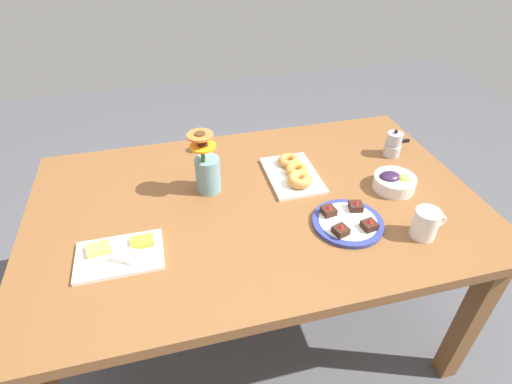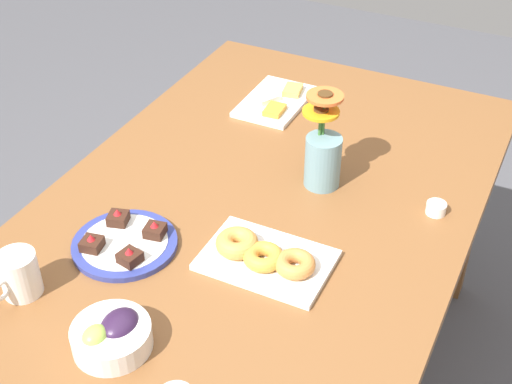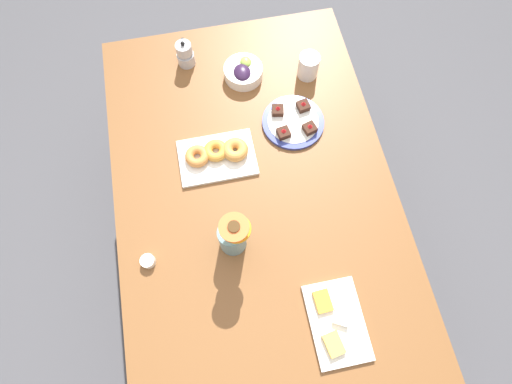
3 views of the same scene
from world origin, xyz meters
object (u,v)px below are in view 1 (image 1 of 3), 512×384
jam_cup_honey (197,148)px  moka_pot (393,145)px  cheese_platter (120,254)px  flower_vase (207,171)px  grape_bowl (394,182)px  dessert_plate (348,222)px  coffee_mug (426,223)px  croissant_platter (294,173)px  dining_table (256,219)px

jam_cup_honey → moka_pot: moka_pot is taller
cheese_platter → moka_pot: (1.10, 0.33, 0.04)m
flower_vase → grape_bowl: bearing=-13.4°
dessert_plate → jam_cup_honey: bearing=125.6°
coffee_mug → dessert_plate: size_ratio=0.49×
jam_cup_honey → coffee_mug: bearing=-47.7°
grape_bowl → dessert_plate: 0.29m
coffee_mug → cheese_platter: size_ratio=0.45×
jam_cup_honey → dessert_plate: size_ratio=0.20×
moka_pot → dessert_plate: bearing=-135.3°
grape_bowl → jam_cup_honey: bearing=146.4°
croissant_platter → grape_bowl: bearing=-25.2°
dessert_plate → moka_pot: moka_pot is taller
flower_vase → coffee_mug: bearing=-33.2°
dining_table → cheese_platter: (-0.47, -0.16, 0.10)m
moka_pot → croissant_platter: bearing=-173.0°
grape_bowl → moka_pot: bearing=62.1°
dining_table → flower_vase: (-0.15, 0.11, 0.17)m
cheese_platter → moka_pot: size_ratio=2.18×
dessert_plate → moka_pot: 0.51m
moka_pot → grape_bowl: bearing=-117.9°
dining_table → grape_bowl: size_ratio=10.38×
flower_vase → jam_cup_honey: bearing=91.4°
coffee_mug → croissant_platter: coffee_mug is taller
jam_cup_honey → dessert_plate: bearing=-54.4°
croissant_platter → flower_vase: flower_vase is taller
cheese_platter → dining_table: bearing=19.2°
coffee_mug → croissant_platter: bearing=126.0°
croissant_platter → cheese_platter: bearing=-157.4°
coffee_mug → grape_bowl: coffee_mug is taller
cheese_platter → moka_pot: 1.15m
cheese_platter → jam_cup_honey: (0.31, 0.56, 0.00)m
grape_bowl → cheese_platter: grape_bowl is taller
grape_bowl → jam_cup_honey: size_ratio=3.21×
dining_table → dessert_plate: size_ratio=6.74×
grape_bowl → cheese_platter: size_ratio=0.59×
jam_cup_honey → flower_vase: bearing=-88.6°
flower_vase → moka_pot: 0.79m
flower_vase → moka_pot: flower_vase is taller
cheese_platter → jam_cup_honey: cheese_platter is taller
jam_cup_honey → flower_vase: 0.30m
coffee_mug → moka_pot: size_ratio=0.97×
dining_table → coffee_mug: coffee_mug is taller
croissant_platter → jam_cup_honey: croissant_platter is taller
dining_table → grape_bowl: bearing=-5.8°
croissant_platter → jam_cup_honey: size_ratio=5.83×
dining_table → grape_bowl: 0.53m
coffee_mug → flower_vase: 0.76m
coffee_mug → jam_cup_honey: (-0.64, 0.71, -0.04)m
dining_table → grape_bowl: grape_bowl is taller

